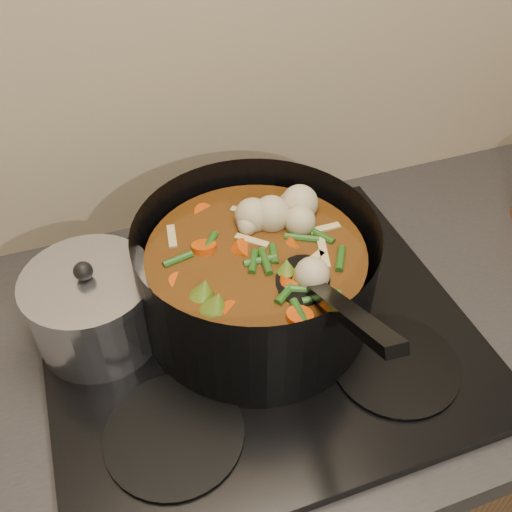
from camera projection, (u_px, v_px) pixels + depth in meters
name	position (u px, v px, depth m)	size (l,w,h in m)	color
counter	(257.00, 474.00, 1.18)	(2.64, 0.64, 0.91)	brown
stovetop	(258.00, 331.00, 0.86)	(0.62, 0.54, 0.03)	black
stockpot	(256.00, 277.00, 0.82)	(0.41, 0.50, 0.25)	black
saucepan	(94.00, 308.00, 0.80)	(0.18, 0.18, 0.15)	silver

